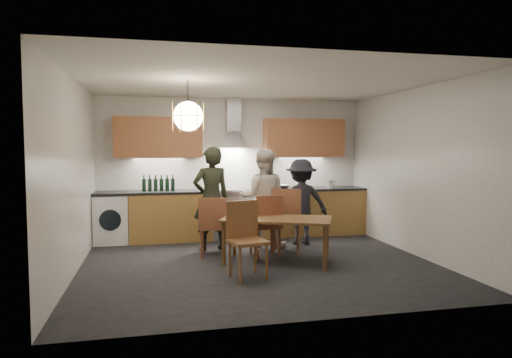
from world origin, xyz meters
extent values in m
plane|color=black|center=(0.00, 0.00, 0.00)|extent=(5.00, 5.00, 0.00)
cube|color=white|center=(0.00, 2.25, 1.30)|extent=(5.00, 0.02, 2.60)
cube|color=white|center=(0.00, -2.25, 1.30)|extent=(5.00, 0.02, 2.60)
cube|color=white|center=(-2.50, 0.00, 1.30)|extent=(0.02, 4.50, 2.60)
cube|color=white|center=(2.50, 0.00, 1.30)|extent=(0.02, 4.50, 2.60)
cube|color=white|center=(0.00, 0.00, 2.60)|extent=(5.00, 4.50, 0.02)
cube|color=#BC8D48|center=(-1.18, 1.95, 0.43)|extent=(1.45, 0.60, 0.86)
cube|color=#BC8D48|center=(1.48, 1.95, 0.43)|extent=(2.05, 0.60, 0.86)
cube|color=white|center=(-2.20, 1.95, 0.42)|extent=(0.58, 0.58, 0.85)
cube|color=black|center=(-1.48, 1.95, 0.88)|extent=(2.05, 0.62, 0.04)
cube|color=black|center=(1.48, 1.95, 0.88)|extent=(2.05, 0.62, 0.04)
cube|color=silver|center=(0.00, 1.95, 0.40)|extent=(0.90, 0.60, 0.80)
cube|color=black|center=(0.00, 1.66, 0.38)|extent=(0.78, 0.02, 0.42)
cube|color=slate|center=(0.00, 1.95, 0.84)|extent=(0.90, 0.60, 0.08)
cube|color=silver|center=(0.00, 1.69, 0.90)|extent=(0.90, 0.08, 0.04)
cube|color=#B77146|center=(-1.38, 2.08, 1.86)|extent=(1.55, 0.35, 0.72)
cube|color=#B77146|center=(1.38, 2.08, 1.86)|extent=(1.55, 0.35, 0.72)
cube|color=silver|center=(0.00, 2.12, 2.29)|extent=(0.26, 0.22, 0.62)
cylinder|color=black|center=(-1.00, -0.10, 2.35)|extent=(0.01, 0.01, 0.50)
sphere|color=#FFE0A5|center=(-1.00, -0.10, 2.10)|extent=(0.40, 0.40, 0.40)
torus|color=gold|center=(-1.00, -0.10, 2.10)|extent=(0.43, 0.43, 0.01)
cube|color=brown|center=(0.27, -0.01, 0.64)|extent=(1.74, 1.34, 0.03)
cylinder|color=brown|center=(-0.51, -0.02, 0.31)|extent=(0.06, 0.06, 0.62)
cylinder|color=brown|center=(-0.25, 0.57, 0.31)|extent=(0.06, 0.06, 0.62)
cylinder|color=brown|center=(0.79, -0.59, 0.31)|extent=(0.06, 0.06, 0.62)
cylinder|color=brown|center=(1.05, 0.00, 0.31)|extent=(0.06, 0.06, 0.62)
cube|color=brown|center=(-0.58, 0.63, 0.45)|extent=(0.49, 0.49, 0.04)
cube|color=brown|center=(-0.61, 0.44, 0.70)|extent=(0.42, 0.12, 0.46)
cylinder|color=brown|center=(-0.38, 0.76, 0.21)|extent=(0.04, 0.04, 0.43)
cylinder|color=brown|center=(-0.44, 0.43, 0.21)|extent=(0.04, 0.04, 0.43)
cylinder|color=brown|center=(-0.71, 0.82, 0.21)|extent=(0.04, 0.04, 0.43)
cylinder|color=brown|center=(-0.78, 0.49, 0.21)|extent=(0.04, 0.04, 0.43)
cube|color=brown|center=(0.21, 0.45, 0.46)|extent=(0.48, 0.48, 0.04)
cube|color=brown|center=(0.23, 0.26, 0.72)|extent=(0.43, 0.09, 0.47)
cylinder|color=brown|center=(0.36, 0.65, 0.22)|extent=(0.04, 0.04, 0.44)
cylinder|color=brown|center=(0.40, 0.30, 0.22)|extent=(0.04, 0.04, 0.44)
cylinder|color=brown|center=(0.01, 0.61, 0.22)|extent=(0.04, 0.04, 0.44)
cylinder|color=brown|center=(0.05, 0.26, 0.22)|extent=(0.04, 0.04, 0.44)
cube|color=brown|center=(0.61, 0.64, 0.50)|extent=(0.60, 0.60, 0.04)
cube|color=brown|center=(0.54, 0.44, 0.78)|extent=(0.45, 0.20, 0.51)
cylinder|color=brown|center=(0.85, 0.75, 0.24)|extent=(0.04, 0.04, 0.48)
cylinder|color=brown|center=(0.73, 0.40, 0.24)|extent=(0.04, 0.04, 0.48)
cylinder|color=brown|center=(0.50, 0.88, 0.24)|extent=(0.04, 0.04, 0.48)
cylinder|color=brown|center=(0.37, 0.52, 0.24)|extent=(0.04, 0.04, 0.48)
cube|color=brown|center=(-0.30, -0.70, 0.48)|extent=(0.52, 0.52, 0.04)
cube|color=brown|center=(-0.34, -0.50, 0.74)|extent=(0.44, 0.13, 0.49)
cylinder|color=brown|center=(-0.44, -0.91, 0.23)|extent=(0.04, 0.04, 0.45)
cylinder|color=brown|center=(-0.51, -0.56, 0.23)|extent=(0.04, 0.04, 0.45)
cylinder|color=brown|center=(-0.09, -0.84, 0.23)|extent=(0.04, 0.04, 0.45)
cylinder|color=brown|center=(-0.16, -0.49, 0.23)|extent=(0.04, 0.04, 0.45)
imported|color=black|center=(-0.56, 1.03, 0.84)|extent=(0.69, 0.52, 1.69)
imported|color=beige|center=(0.34, 1.12, 0.83)|extent=(0.95, 0.84, 1.65)
imported|color=black|center=(1.02, 1.15, 0.74)|extent=(0.98, 0.60, 1.48)
imported|color=silver|center=(0.92, 1.95, 0.94)|extent=(0.37, 0.37, 0.08)
cylinder|color=silver|center=(1.91, 2.00, 0.96)|extent=(0.21, 0.21, 0.13)
camera|label=1|loc=(-1.46, -6.34, 1.68)|focal=32.00mm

